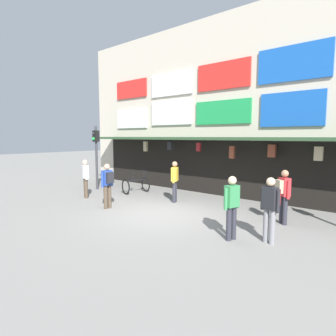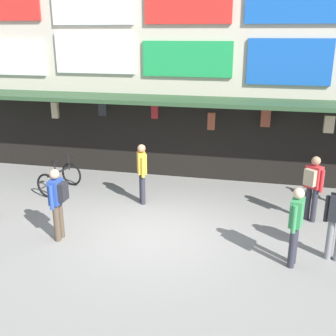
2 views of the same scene
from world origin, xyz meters
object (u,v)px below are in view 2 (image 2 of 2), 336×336
Objects in this scene: bicycle_parked at (60,179)px; pedestrian_in_purple at (296,223)px; pedestrian_in_green at (58,199)px; pedestrian_in_yellow at (313,184)px; pedestrian_in_white at (142,170)px.

pedestrian_in_purple reaches higher than bicycle_parked.
pedestrian_in_green is 6.08m from pedestrian_in_yellow.
pedestrian_in_green is 1.00× the size of pedestrian_in_white.
pedestrian_in_yellow is at bearing -1.94° from pedestrian_in_white.
pedestrian_in_purple is at bearing -22.62° from bicycle_parked.
pedestrian_in_green and pedestrian_in_yellow have the same top height.
pedestrian_in_white reaches higher than bicycle_parked.
pedestrian_in_green and pedestrian_in_white have the same top height.
pedestrian_in_green is at bearing -116.96° from pedestrian_in_white.
pedestrian_in_green is 1.00× the size of pedestrian_in_purple.
pedestrian_in_white is at bearing 178.06° from pedestrian_in_yellow.
bicycle_parked is 3.13m from pedestrian_in_green.
pedestrian_in_yellow is (4.40, -0.15, 0.04)m from pedestrian_in_white.
pedestrian_in_green is 5.10m from pedestrian_in_purple.
pedestrian_in_yellow is at bearing -3.69° from bicycle_parked.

